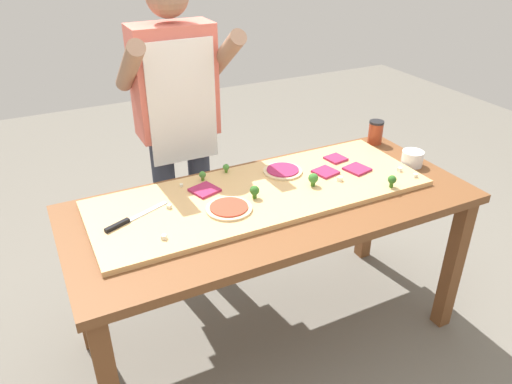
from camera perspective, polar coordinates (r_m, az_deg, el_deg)
ground_plane at (r=2.64m, az=1.69°, el=-15.93°), size 8.00×8.00×0.00m
prep_table at (r=2.21m, az=1.95°, el=-3.23°), size 1.80×0.79×0.79m
cutting_board at (r=2.19m, az=0.63°, el=-0.11°), size 1.51×0.55×0.02m
chefs_knife at (r=2.03m, az=-14.61°, el=-3.19°), size 0.29×0.14×0.02m
pizza_whole_tomato_red at (r=2.04m, az=-3.16°, el=-1.89°), size 0.19×0.19×0.02m
pizza_whole_beet_magenta at (r=2.35m, az=3.12°, el=2.48°), size 0.19×0.19×0.02m
pizza_slice_far_left at (r=2.19m, az=-5.99°, el=0.23°), size 0.14×0.14×0.01m
pizza_slice_near_left at (r=2.42m, az=11.67°, el=2.63°), size 0.12×0.12×0.01m
pizza_slice_far_right at (r=2.51m, az=9.25°, el=3.86°), size 0.10×0.10×0.01m
pizza_slice_near_right at (r=2.36m, az=8.07°, el=2.32°), size 0.12×0.12×0.01m
broccoli_floret_back_mid at (r=2.34m, az=-3.50°, el=2.86°), size 0.03×0.03×0.04m
broccoli_floret_center_left at (r=2.28m, az=15.53°, el=1.35°), size 0.04×0.04×0.06m
broccoli_floret_front_mid at (r=2.11m, az=-0.17°, el=0.12°), size 0.04×0.04×0.06m
broccoli_floret_front_left at (r=2.23m, az=6.63°, el=1.59°), size 0.05×0.05×0.06m
broccoli_floret_center_right at (r=2.28m, az=-6.24°, el=1.97°), size 0.03×0.03×0.05m
cheese_crumble_a at (r=2.42m, az=18.04°, el=1.84°), size 0.02×0.02×0.02m
cheese_crumble_b at (r=1.89m, az=-10.64°, el=-5.18°), size 0.02×0.02×0.02m
cheese_crumble_c at (r=2.30m, az=9.73°, el=1.52°), size 0.03×0.03×0.02m
cheese_crumble_d at (r=2.08m, az=-10.07°, el=-1.69°), size 0.02×0.02×0.02m
cheese_crumble_e at (r=2.45m, az=16.36°, el=2.54°), size 0.02×0.02×0.02m
cheese_crumble_f at (r=2.24m, az=-8.67°, el=0.77°), size 0.02×0.02×0.01m
flour_cup at (r=2.58m, az=17.74°, el=3.63°), size 0.11×0.11×0.08m
sauce_jar at (r=2.78m, az=13.73°, el=6.78°), size 0.08×0.08×0.13m
cook_center at (r=2.55m, az=-9.11°, el=8.75°), size 0.54×0.39×1.67m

